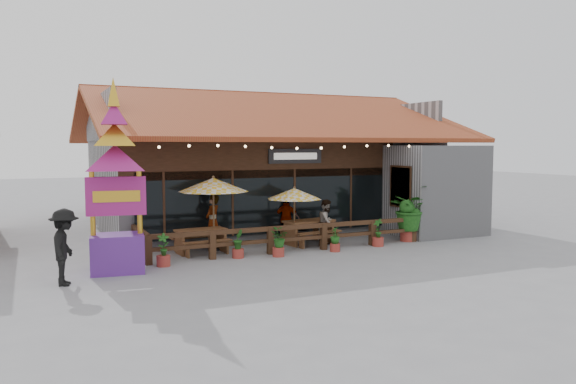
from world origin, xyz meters
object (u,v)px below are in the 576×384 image
picnic_table_left (201,237)px  thai_sign_tower (115,163)px  picnic_table_right (309,228)px  tropical_plant (408,209)px  umbrella_right (294,194)px  umbrella_left (213,185)px  pedestrian (65,247)px

picnic_table_left → thai_sign_tower: (-2.96, -1.83, 2.58)m
picnic_table_right → thai_sign_tower: bearing=-165.2°
picnic_table_right → tropical_plant: size_ratio=0.96×
umbrella_right → umbrella_left: bearing=173.4°
umbrella_left → tropical_plant: 7.39m
picnic_table_left → pedestrian: size_ratio=0.90×
tropical_plant → picnic_table_left: bearing=172.6°
umbrella_left → pedestrian: 5.96m
umbrella_right → picnic_table_left: 3.69m
umbrella_right → thai_sign_tower: 6.77m
tropical_plant → pedestrian: bearing=-171.6°
tropical_plant → umbrella_left: bearing=169.8°
pedestrian → picnic_table_left: bearing=-45.7°
picnic_table_right → tropical_plant: bearing=-15.7°
umbrella_right → pedestrian: 8.36m
umbrella_left → picnic_table_left: 1.81m
pedestrian → thai_sign_tower: bearing=-44.4°
umbrella_left → umbrella_right: (2.90, -0.34, -0.38)m
umbrella_right → picnic_table_right: 1.42m
thai_sign_tower → pedestrian: thai_sign_tower is taller
tropical_plant → pedestrian: tropical_plant is taller
pedestrian → umbrella_left: bearing=-46.1°
umbrella_right → picnic_table_right: size_ratio=1.06×
picnic_table_left → picnic_table_right: bearing=0.3°
umbrella_left → tropical_plant: (7.19, -1.30, -1.05)m
picnic_table_right → pedestrian: bearing=-161.6°
umbrella_right → thai_sign_tower: thai_sign_tower is taller
umbrella_right → picnic_table_right: (0.63, 0.07, -1.27)m
thai_sign_tower → umbrella_left: bearing=31.3°
thai_sign_tower → picnic_table_right: bearing=14.8°
umbrella_right → tropical_plant: 4.45m
umbrella_left → picnic_table_right: (3.53, -0.27, -1.65)m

